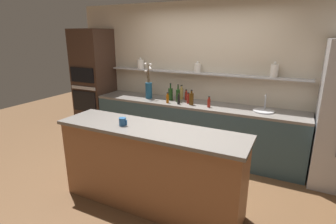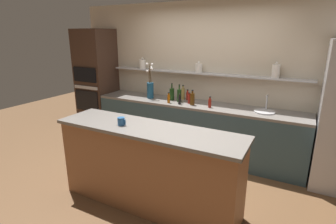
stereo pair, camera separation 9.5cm
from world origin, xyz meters
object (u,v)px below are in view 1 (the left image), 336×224
at_px(sink_fixture, 264,110).
at_px(bottle_sauce_3, 188,99).
at_px(bottle_sauce_0, 209,103).
at_px(bottle_sauce_8, 179,100).
at_px(bottle_spirit_2, 191,99).
at_px(coffee_mug, 123,122).
at_px(flower_vase, 149,88).
at_px(bottle_wine_6, 178,95).
at_px(oven_tower, 94,84).
at_px(bottle_spirit_5, 181,93).
at_px(bottle_wine_7, 171,94).
at_px(bottle_sauce_4, 186,95).
at_px(bottle_sauce_1, 168,98).

xyz_separation_m(sink_fixture, bottle_sauce_3, (-1.22, -0.06, 0.06)).
distance_m(bottle_sauce_0, bottle_sauce_8, 0.52).
distance_m(bottle_spirit_2, coffee_mug, 1.62).
relative_size(flower_vase, bottle_wine_6, 2.10).
height_order(oven_tower, bottle_sauce_3, oven_tower).
xyz_separation_m(bottle_spirit_5, bottle_sauce_8, (0.10, -0.34, -0.03)).
relative_size(sink_fixture, bottle_spirit_2, 1.25).
relative_size(bottle_sauce_8, coffee_mug, 1.70).
xyz_separation_m(bottle_wine_7, coffee_mug, (0.22, -1.74, 0.04)).
xyz_separation_m(bottle_wine_6, coffee_mug, (0.05, -1.69, 0.03)).
distance_m(bottle_spirit_5, coffee_mug, 1.88).
bearing_deg(coffee_mug, bottle_wine_7, 97.34).
distance_m(bottle_sauce_4, bottle_sauce_8, 0.32).
bearing_deg(bottle_wine_6, bottle_wine_7, 161.76).
bearing_deg(bottle_sauce_4, bottle_sauce_0, -28.68).
bearing_deg(bottle_sauce_4, bottle_wine_6, -114.30).
xyz_separation_m(bottle_spirit_2, bottle_spirit_5, (-0.30, 0.28, 0.01)).
relative_size(bottle_sauce_0, bottle_spirit_5, 0.70).
xyz_separation_m(bottle_sauce_1, bottle_wine_7, (-0.04, 0.21, 0.03)).
relative_size(bottle_sauce_4, bottle_wine_6, 0.62).
distance_m(bottle_spirit_2, bottle_sauce_4, 0.34).
height_order(flower_vase, bottle_spirit_5, flower_vase).
relative_size(bottle_sauce_0, bottle_sauce_3, 0.96).
height_order(oven_tower, flower_vase, oven_tower).
distance_m(bottle_sauce_0, bottle_sauce_4, 0.59).
bearing_deg(bottle_sauce_3, bottle_sauce_1, -159.62).
distance_m(flower_vase, coffee_mug, 1.80).
xyz_separation_m(oven_tower, bottle_sauce_4, (1.98, 0.16, -0.07)).
xyz_separation_m(bottle_sauce_0, bottle_wine_6, (-0.60, 0.11, 0.04)).
xyz_separation_m(sink_fixture, bottle_sauce_0, (-0.83, -0.14, 0.05)).
distance_m(bottle_spirit_5, bottle_wine_7, 0.20).
bearing_deg(bottle_sauce_8, bottle_wine_7, 141.06).
bearing_deg(flower_vase, bottle_sauce_0, -4.94).
bearing_deg(bottle_spirit_5, oven_tower, -174.87).
relative_size(bottle_sauce_0, bottle_sauce_4, 0.95).
bearing_deg(bottle_sauce_1, bottle_wine_6, 49.29).
height_order(oven_tower, bottle_wine_7, oven_tower).
relative_size(oven_tower, bottle_spirit_2, 8.51).
distance_m(oven_tower, bottle_wine_6, 1.90).
height_order(bottle_spirit_5, bottle_sauce_8, bottle_spirit_5).
distance_m(bottle_spirit_5, bottle_wine_6, 0.19).
bearing_deg(bottle_sauce_0, coffee_mug, -108.99).
height_order(bottle_sauce_3, coffee_mug, coffee_mug).
bearing_deg(flower_vase, bottle_spirit_5, 18.67).
xyz_separation_m(sink_fixture, bottle_wine_7, (-1.60, 0.02, 0.09)).
bearing_deg(bottle_sauce_1, oven_tower, 174.53).
relative_size(bottle_sauce_4, coffee_mug, 1.83).
bearing_deg(coffee_mug, bottle_spirit_2, 81.70).
xyz_separation_m(bottle_sauce_3, bottle_spirit_5, (-0.22, 0.21, 0.03)).
distance_m(oven_tower, bottle_sauce_1, 1.78).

